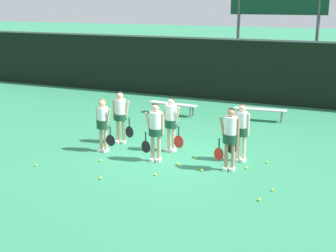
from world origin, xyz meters
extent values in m
plane|color=#2D7F56|center=(0.00, 0.00, 0.00)|extent=(140.00, 140.00, 0.00)
cube|color=black|center=(0.00, 8.24, 1.36)|extent=(60.00, 0.06, 2.72)
cube|color=slate|center=(0.00, 8.24, 2.76)|extent=(60.00, 0.08, 0.08)
cylinder|color=#515156|center=(-0.53, 9.19, 2.60)|extent=(0.14, 0.14, 5.19)
cylinder|color=#515156|center=(2.93, 9.19, 2.60)|extent=(0.14, 0.14, 5.19)
cube|color=#B2B2B7|center=(-1.88, 4.77, 0.43)|extent=(2.04, 0.49, 0.04)
cylinder|color=slate|center=(-1.05, 4.84, 0.20)|extent=(0.06, 0.06, 0.41)
cylinder|color=slate|center=(-1.06, 4.59, 0.20)|extent=(0.06, 0.06, 0.41)
cylinder|color=slate|center=(-2.70, 4.94, 0.20)|extent=(0.06, 0.06, 0.41)
cylinder|color=slate|center=(-2.72, 4.69, 0.20)|extent=(0.06, 0.06, 0.41)
cube|color=#B2B2B7|center=(1.52, 5.20, 0.43)|extent=(1.98, 0.57, 0.04)
cylinder|color=slate|center=(2.30, 5.41, 0.21)|extent=(0.06, 0.06, 0.41)
cylinder|color=slate|center=(2.33, 5.16, 0.21)|extent=(0.06, 0.06, 0.41)
cylinder|color=slate|center=(0.71, 5.23, 0.21)|extent=(0.06, 0.06, 0.41)
cylinder|color=slate|center=(0.74, 4.98, 0.21)|extent=(0.06, 0.06, 0.41)
cylinder|color=tan|center=(-1.86, -0.40, 0.38)|extent=(0.10, 0.10, 0.76)
cylinder|color=tan|center=(-2.03, -0.38, 0.38)|extent=(0.10, 0.10, 0.76)
cube|color=white|center=(-1.86, -0.43, 0.04)|extent=(0.13, 0.25, 0.09)
cube|color=white|center=(-2.03, -0.41, 0.04)|extent=(0.13, 0.25, 0.09)
cylinder|color=#16422B|center=(-1.94, -0.39, 0.85)|extent=(0.37, 0.37, 0.26)
cylinder|color=white|center=(-1.94, -0.39, 1.06)|extent=(0.32, 0.32, 0.61)
sphere|color=tan|center=(-1.94, -0.39, 1.47)|extent=(0.21, 0.21, 0.21)
sphere|color=olive|center=(-1.94, -0.37, 1.50)|extent=(0.20, 0.20, 0.20)
cylinder|color=tan|center=(-1.75, -0.41, 1.05)|extent=(0.20, 0.09, 0.58)
cylinder|color=tan|center=(-2.13, -0.37, 1.05)|extent=(0.08, 0.08, 0.58)
cylinder|color=black|center=(-1.67, -0.44, 0.68)|extent=(0.03, 0.03, 0.25)
ellipsoid|color=black|center=(-1.67, -0.44, 0.38)|extent=(0.31, 0.03, 0.35)
cylinder|color=tan|center=(-0.02, -0.56, 0.40)|extent=(0.10, 0.10, 0.79)
cylinder|color=tan|center=(-0.21, -0.58, 0.40)|extent=(0.10, 0.10, 0.79)
cube|color=white|center=(-0.02, -0.59, 0.04)|extent=(0.14, 0.25, 0.09)
cube|color=white|center=(-0.21, -0.61, 0.04)|extent=(0.14, 0.25, 0.09)
cylinder|color=#16422B|center=(-0.12, -0.57, 0.86)|extent=(0.39, 0.39, 0.20)
cylinder|color=white|center=(-0.12, -0.57, 1.11)|extent=(0.34, 0.34, 0.64)
sphere|color=tan|center=(-0.12, -0.57, 1.54)|extent=(0.21, 0.21, 0.21)
sphere|color=black|center=(-0.12, -0.55, 1.57)|extent=(0.20, 0.20, 0.20)
cylinder|color=tan|center=(-0.33, -0.60, 1.10)|extent=(0.21, 0.10, 0.62)
cylinder|color=tan|center=(0.08, -0.55, 1.10)|extent=(0.08, 0.08, 0.61)
cylinder|color=black|center=(-0.40, -0.63, 0.71)|extent=(0.03, 0.03, 0.26)
ellipsoid|color=black|center=(-0.40, -0.63, 0.40)|extent=(0.28, 0.03, 0.36)
cylinder|color=tan|center=(2.09, -0.45, 0.40)|extent=(0.10, 0.10, 0.81)
cylinder|color=tan|center=(1.90, -0.46, 0.40)|extent=(0.10, 0.10, 0.81)
cube|color=white|center=(2.09, -0.48, 0.04)|extent=(0.12, 0.24, 0.09)
cube|color=white|center=(1.90, -0.49, 0.04)|extent=(0.12, 0.24, 0.09)
cylinder|color=#16422B|center=(1.99, -0.46, 0.89)|extent=(0.39, 0.39, 0.24)
cylinder|color=white|center=(1.99, -0.46, 1.14)|extent=(0.34, 0.34, 0.67)
sphere|color=tan|center=(1.99, -0.46, 1.58)|extent=(0.21, 0.21, 0.21)
sphere|color=black|center=(1.99, -0.44, 1.61)|extent=(0.19, 0.19, 0.19)
cylinder|color=tan|center=(1.78, -0.46, 1.13)|extent=(0.21, 0.08, 0.64)
cylinder|color=tan|center=(2.19, -0.45, 1.13)|extent=(0.08, 0.08, 0.64)
cylinder|color=black|center=(1.70, -0.48, 0.73)|extent=(0.03, 0.03, 0.26)
ellipsoid|color=red|center=(1.70, -0.48, 0.42)|extent=(0.27, 0.03, 0.36)
cylinder|color=tan|center=(-1.79, 0.58, 0.40)|extent=(0.10, 0.10, 0.79)
cylinder|color=tan|center=(-1.98, 0.54, 0.40)|extent=(0.10, 0.10, 0.79)
cube|color=white|center=(-1.78, 0.55, 0.04)|extent=(0.16, 0.26, 0.09)
cube|color=white|center=(-1.97, 0.52, 0.04)|extent=(0.16, 0.26, 0.09)
cylinder|color=#16422B|center=(-1.88, 0.56, 0.86)|extent=(0.40, 0.40, 0.19)
cylinder|color=white|center=(-1.88, 0.56, 1.11)|extent=(0.35, 0.35, 0.63)
sphere|color=tan|center=(-1.88, 0.56, 1.54)|extent=(0.23, 0.23, 0.23)
sphere|color=black|center=(-1.89, 0.58, 1.56)|extent=(0.21, 0.21, 0.21)
cylinder|color=tan|center=(-1.67, 0.61, 1.09)|extent=(0.21, 0.11, 0.60)
cylinder|color=tan|center=(-2.08, 0.52, 1.09)|extent=(0.08, 0.08, 0.60)
cylinder|color=black|center=(-1.59, 0.60, 0.71)|extent=(0.03, 0.03, 0.27)
ellipsoid|color=black|center=(-1.59, 0.60, 0.38)|extent=(0.28, 0.03, 0.37)
cylinder|color=beige|center=(0.01, 0.41, 0.39)|extent=(0.10, 0.10, 0.78)
cylinder|color=beige|center=(-0.17, 0.44, 0.39)|extent=(0.10, 0.10, 0.78)
cube|color=white|center=(0.00, 0.38, 0.04)|extent=(0.15, 0.26, 0.09)
cube|color=white|center=(-0.17, 0.42, 0.04)|extent=(0.15, 0.26, 0.09)
cylinder|color=#16422B|center=(-0.08, 0.43, 0.86)|extent=(0.37, 0.37, 0.24)
cylinder|color=white|center=(-0.08, 0.43, 1.10)|extent=(0.32, 0.32, 0.65)
sphere|color=beige|center=(-0.08, 0.43, 1.53)|extent=(0.20, 0.20, 0.20)
sphere|color=black|center=(-0.07, 0.45, 1.55)|extent=(0.18, 0.18, 0.18)
cylinder|color=beige|center=(0.12, 0.39, 1.09)|extent=(0.21, 0.11, 0.62)
cylinder|color=beige|center=(-0.27, 0.46, 1.09)|extent=(0.08, 0.08, 0.62)
cylinder|color=black|center=(0.19, 0.35, 0.69)|extent=(0.03, 0.03, 0.29)
ellipsoid|color=red|center=(0.19, 0.35, 0.35)|extent=(0.31, 0.03, 0.39)
cylinder|color=beige|center=(2.16, 0.39, 0.39)|extent=(0.10, 0.10, 0.78)
cylinder|color=beige|center=(1.99, 0.42, 0.39)|extent=(0.10, 0.10, 0.78)
cube|color=white|center=(2.15, 0.36, 0.04)|extent=(0.15, 0.25, 0.09)
cube|color=white|center=(1.98, 0.39, 0.04)|extent=(0.15, 0.25, 0.09)
cylinder|color=#16422B|center=(2.07, 0.40, 0.87)|extent=(0.36, 0.36, 0.24)
cylinder|color=white|center=(2.07, 0.40, 1.10)|extent=(0.31, 0.31, 0.64)
sphere|color=beige|center=(2.07, 0.40, 1.53)|extent=(0.21, 0.21, 0.21)
sphere|color=#4C331E|center=(2.08, 0.42, 1.55)|extent=(0.19, 0.19, 0.19)
cylinder|color=beige|center=(1.88, 0.43, 1.09)|extent=(0.21, 0.11, 0.61)
cylinder|color=beige|center=(2.26, 0.37, 1.09)|extent=(0.08, 0.08, 0.61)
cylinder|color=black|center=(1.80, 0.43, 0.69)|extent=(0.03, 0.03, 0.28)
ellipsoid|color=black|center=(1.80, 0.43, 0.36)|extent=(0.30, 0.03, 0.39)
sphere|color=#CCE033|center=(0.56, -0.61, 0.03)|extent=(0.07, 0.07, 0.07)
sphere|color=#CCE033|center=(3.35, -1.43, 0.03)|extent=(0.07, 0.07, 0.07)
sphere|color=#CCE033|center=(0.86, 0.06, 0.04)|extent=(0.07, 0.07, 0.07)
sphere|color=#CCE033|center=(2.80, 0.50, 0.03)|extent=(0.07, 0.07, 0.07)
sphere|color=#CCE033|center=(-0.13, 0.83, 0.03)|extent=(0.07, 0.07, 0.07)
sphere|color=#CCE033|center=(3.19, -2.11, 0.03)|extent=(0.07, 0.07, 0.07)
sphere|color=#CCE033|center=(2.40, -0.20, 0.03)|extent=(0.07, 0.07, 0.07)
sphere|color=#CCE033|center=(0.36, -1.62, 0.03)|extent=(0.06, 0.06, 0.06)
sphere|color=#CCE033|center=(-1.53, -1.25, 0.03)|extent=(0.07, 0.07, 0.07)
sphere|color=#CCE033|center=(-0.80, -2.42, 0.03)|extent=(0.07, 0.07, 0.07)
sphere|color=#CCE033|center=(1.35, -0.84, 0.03)|extent=(0.07, 0.07, 0.07)
sphere|color=#CCE033|center=(-2.95, -2.28, 0.03)|extent=(0.07, 0.07, 0.07)
camera|label=1|loc=(5.23, -11.90, 4.39)|focal=50.00mm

